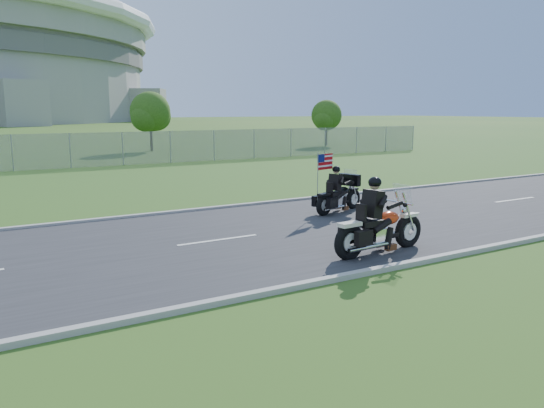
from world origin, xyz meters
TOP-DOWN VIEW (x-y plane):
  - ground at (0.00, 0.00)m, footprint 420.00×420.00m
  - road at (0.00, 0.00)m, footprint 120.00×8.00m
  - curb_north at (0.00, 4.05)m, footprint 120.00×0.18m
  - curb_south at (0.00, -4.05)m, footprint 120.00×0.18m
  - fence at (-5.00, 20.00)m, footprint 60.00×0.03m
  - tree_fence_near at (6.04, 30.04)m, footprint 3.52×3.28m
  - tree_fence_far at (22.04, 28.03)m, footprint 3.08×2.87m
  - motorcycle_lead at (0.70, -2.99)m, footprint 2.75×0.76m
  - motorcycle_follow at (2.99, 1.47)m, footprint 2.26×1.06m

SIDE VIEW (x-z plane):
  - ground at x=0.00m, z-range 0.00..0.00m
  - road at x=0.00m, z-range 0.00..0.04m
  - curb_north at x=0.00m, z-range -0.01..0.11m
  - curb_south at x=0.00m, z-range -0.01..0.11m
  - motorcycle_follow at x=2.99m, z-range -0.43..1.50m
  - motorcycle_lead at x=0.70m, z-range -0.34..1.51m
  - fence at x=-5.00m, z-range 0.00..2.00m
  - tree_fence_far at x=22.04m, z-range 0.54..4.74m
  - tree_fence_near at x=6.04m, z-range 0.60..5.35m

